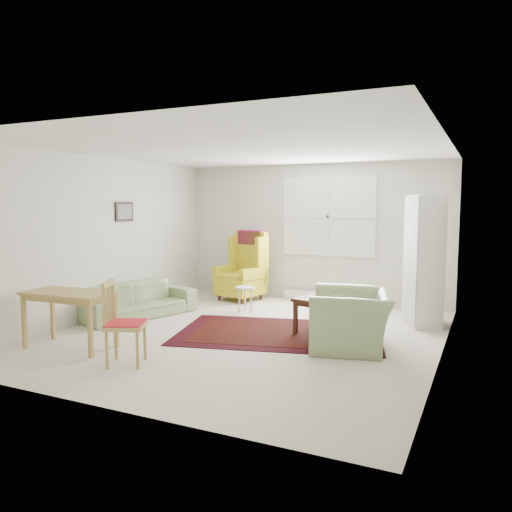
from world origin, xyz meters
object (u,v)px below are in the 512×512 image
at_px(desk, 70,320).
at_px(desk_chair, 126,323).
at_px(armchair, 352,314).
at_px(coffee_table, 322,315).
at_px(wingback_chair, 240,266).
at_px(cabinet, 424,260).
at_px(sofa, 138,294).
at_px(stool, 245,299).

bearing_deg(desk, desk_chair, -11.67).
height_order(armchair, coffee_table, armchair).
relative_size(coffee_table, desk_chair, 0.66).
relative_size(wingback_chair, desk, 1.16).
bearing_deg(coffee_table, cabinet, 43.89).
bearing_deg(desk, armchair, 25.37).
distance_m(coffee_table, desk_chair, 2.70).
xyz_separation_m(sofa, coffee_table, (2.95, 0.25, -0.12)).
bearing_deg(armchair, wingback_chair, -143.00).
height_order(sofa, desk_chair, desk_chair).
distance_m(armchair, desk, 3.48).
distance_m(wingback_chair, coffee_table, 2.71).
bearing_deg(wingback_chair, armchair, -25.70).
height_order(armchair, desk, armchair).
bearing_deg(coffee_table, wingback_chair, 141.72).
height_order(wingback_chair, desk, wingback_chair).
distance_m(coffee_table, desk, 3.27).
relative_size(stool, cabinet, 0.22).
distance_m(armchair, stool, 2.50).
height_order(armchair, cabinet, cabinet).
bearing_deg(stool, armchair, -31.60).
bearing_deg(wingback_chair, stool, -44.78).
xyz_separation_m(coffee_table, stool, (-1.58, 0.81, -0.04)).
height_order(sofa, coffee_table, sofa).
bearing_deg(wingback_chair, desk, -84.41).
xyz_separation_m(sofa, stool, (1.37, 1.06, -0.16)).
bearing_deg(cabinet, stool, 164.06).
bearing_deg(stool, coffee_table, -27.27).
height_order(stool, desk, desk).
relative_size(sofa, coffee_table, 2.99).
height_order(wingback_chair, coffee_table, wingback_chair).
distance_m(sofa, stool, 1.74).
height_order(stool, desk_chair, desk_chair).
xyz_separation_m(armchair, desk_chair, (-2.10, -1.71, 0.04)).
distance_m(cabinet, desk, 4.95).
relative_size(stool, desk, 0.37).
height_order(stool, cabinet, cabinet).
distance_m(sofa, desk, 1.76).
xyz_separation_m(coffee_table, desk_chair, (-1.56, -2.20, 0.22)).
bearing_deg(sofa, wingback_chair, -5.90).
height_order(armchair, desk_chair, desk_chair).
xyz_separation_m(sofa, cabinet, (4.13, 1.39, 0.58)).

